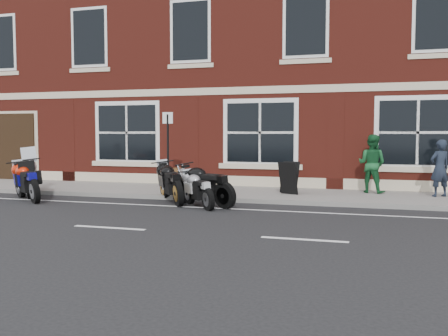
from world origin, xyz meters
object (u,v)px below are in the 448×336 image
(pedestrian_right, at_px, (372,164))
(barrel_planter, at_px, (177,178))
(a_board_sign, at_px, (289,178))
(moto_naked_black, at_px, (203,184))
(moto_sport_red, at_px, (28,180))
(parking_sign, at_px, (168,146))
(pedestrian_left, at_px, (440,168))
(moto_touring_silver, at_px, (32,176))
(moto_sport_silver, at_px, (198,188))
(moto_sport_black, at_px, (172,181))

(pedestrian_right, bearing_deg, barrel_planter, 24.73)
(pedestrian_right, height_order, a_board_sign, pedestrian_right)
(moto_naked_black, bearing_deg, pedestrian_right, -25.24)
(moto_sport_red, xyz_separation_m, parking_sign, (3.54, 2.07, 0.96))
(moto_sport_red, height_order, pedestrian_left, pedestrian_left)
(pedestrian_right, distance_m, a_board_sign, 2.62)
(moto_naked_black, distance_m, parking_sign, 2.53)
(moto_sport_red, relative_size, a_board_sign, 1.92)
(moto_touring_silver, relative_size, moto_sport_silver, 1.31)
(pedestrian_right, xyz_separation_m, a_board_sign, (-2.39, -1.00, -0.41))
(moto_sport_black, distance_m, parking_sign, 1.74)
(barrel_planter, bearing_deg, a_board_sign, -9.80)
(moto_sport_red, height_order, parking_sign, parking_sign)
(moto_sport_red, xyz_separation_m, moto_sport_silver, (5.22, 0.16, -0.09))
(moto_sport_silver, distance_m, parking_sign, 2.75)
(moto_sport_red, relative_size, moto_sport_black, 0.96)
(a_board_sign, distance_m, parking_sign, 3.84)
(a_board_sign, bearing_deg, moto_sport_black, -123.45)
(pedestrian_left, relative_size, parking_sign, 0.67)
(moto_naked_black, height_order, barrel_planter, moto_naked_black)
(moto_sport_silver, xyz_separation_m, barrel_planter, (-1.93, 3.22, -0.04))
(barrel_planter, bearing_deg, moto_sport_black, -70.72)
(moto_touring_silver, bearing_deg, pedestrian_left, -23.39)
(moto_touring_silver, bearing_deg, moto_sport_silver, -42.04)
(pedestrian_right, xyz_separation_m, parking_sign, (-6.05, -1.63, 0.53))
(moto_sport_red, bearing_deg, pedestrian_left, -36.18)
(moto_touring_silver, xyz_separation_m, barrel_planter, (3.83, 2.46, -0.17))
(moto_sport_red, relative_size, pedestrian_left, 1.14)
(pedestrian_left, distance_m, a_board_sign, 4.32)
(moto_sport_black, distance_m, pedestrian_left, 7.70)
(moto_sport_black, xyz_separation_m, moto_sport_silver, (1.02, -0.62, -0.10))
(moto_touring_silver, relative_size, barrel_planter, 3.00)
(a_board_sign, bearing_deg, pedestrian_right, 46.58)
(moto_touring_silver, relative_size, parking_sign, 0.80)
(moto_naked_black, distance_m, pedestrian_right, 5.43)
(a_board_sign, xyz_separation_m, barrel_planter, (-3.92, 0.68, -0.16))
(moto_sport_silver, relative_size, parking_sign, 0.61)
(moto_sport_red, xyz_separation_m, a_board_sign, (7.20, 2.70, 0.02))
(moto_touring_silver, xyz_separation_m, moto_sport_silver, (5.76, -0.76, -0.12))
(moto_touring_silver, distance_m, pedestrian_left, 12.25)
(moto_sport_red, bearing_deg, a_board_sign, -31.61)
(moto_sport_red, bearing_deg, barrel_planter, -6.39)
(moto_touring_silver, distance_m, moto_naked_black, 5.80)
(moto_touring_silver, xyz_separation_m, pedestrian_left, (12.01, 2.37, 0.33))
(moto_sport_black, xyz_separation_m, pedestrian_right, (5.40, 2.93, 0.42))
(barrel_planter, bearing_deg, pedestrian_right, 2.93)
(moto_sport_silver, height_order, moto_naked_black, moto_naked_black)
(moto_sport_silver, bearing_deg, pedestrian_left, -15.18)
(moto_touring_silver, distance_m, barrel_planter, 4.55)
(pedestrian_left, bearing_deg, moto_touring_silver, -17.83)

